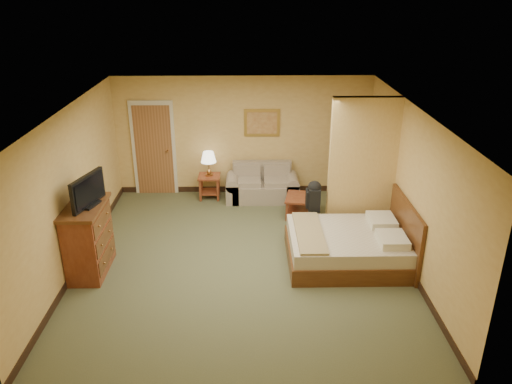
{
  "coord_description": "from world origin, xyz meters",
  "views": [
    {
      "loc": [
        0.09,
        -7.44,
        4.42
      ],
      "look_at": [
        0.24,
        0.6,
        1.0
      ],
      "focal_mm": 35.0,
      "sensor_mm": 36.0,
      "label": 1
    }
  ],
  "objects_px": {
    "dresser": "(88,239)",
    "bed": "(351,246)",
    "loveseat": "(262,188)",
    "coffee_table": "(302,202)"
  },
  "relations": [
    {
      "from": "loveseat",
      "to": "bed",
      "type": "xyz_separation_m",
      "value": [
        1.41,
        -2.67,
        0.04
      ]
    },
    {
      "from": "dresser",
      "to": "bed",
      "type": "height_order",
      "value": "dresser"
    },
    {
      "from": "dresser",
      "to": "bed",
      "type": "bearing_deg",
      "value": 3.05
    },
    {
      "from": "loveseat",
      "to": "coffee_table",
      "type": "bearing_deg",
      "value": -48.32
    },
    {
      "from": "loveseat",
      "to": "dresser",
      "type": "height_order",
      "value": "dresser"
    },
    {
      "from": "dresser",
      "to": "bed",
      "type": "distance_m",
      "value": 4.31
    },
    {
      "from": "dresser",
      "to": "loveseat",
      "type": "bearing_deg",
      "value": 45.16
    },
    {
      "from": "loveseat",
      "to": "bed",
      "type": "relative_size",
      "value": 0.79
    },
    {
      "from": "loveseat",
      "to": "bed",
      "type": "distance_m",
      "value": 3.02
    },
    {
      "from": "loveseat",
      "to": "coffee_table",
      "type": "height_order",
      "value": "loveseat"
    }
  ]
}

